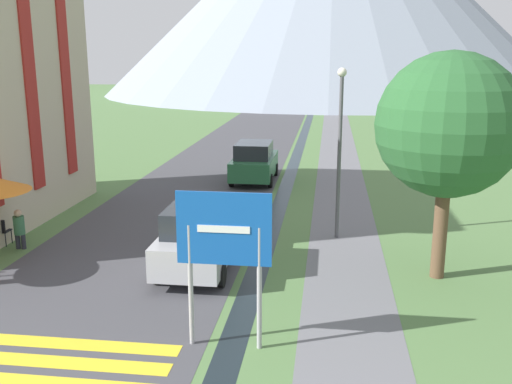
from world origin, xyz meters
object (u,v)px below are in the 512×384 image
Objects in this scene: parked_car_near at (199,237)px; parked_car_far at (254,162)px; streetlamp at (340,140)px; tree_by_path at (449,126)px; person_seated_far at (19,227)px; cafe_chair_far_left at (1,230)px; road_sign at (224,245)px.

parked_car_near is 11.10m from parked_car_far.
parked_car_near is 0.73× the size of streetlamp.
streetlamp is at bearing -64.81° from parked_car_far.
tree_by_path reaches higher than parked_car_near.
tree_by_path is at bearing 1.98° from parked_car_near.
tree_by_path is (12.05, -0.69, 3.32)m from person_seated_far.
cafe_chair_far_left is at bearing 165.65° from person_seated_far.
tree_by_path is (2.60, -3.02, 0.85)m from streetlamp.
parked_car_far is (-1.42, 15.21, -1.24)m from road_sign.
person_seated_far is at bearing 176.73° from tree_by_path.
streetlamp is (3.70, -7.86, 2.23)m from parked_car_far.
cafe_chair_far_left is (-7.88, 5.19, -1.63)m from road_sign.
road_sign is at bearing -84.68° from parked_car_far.
parked_car_near is 5.44m from streetlamp.
cafe_chair_far_left is 0.16× the size of streetlamp.
road_sign is 3.76× the size of cafe_chair_far_left.
cafe_chair_far_left is at bearing 176.11° from tree_by_path.
cafe_chair_far_left is 0.69× the size of person_seated_far.
tree_by_path is at bearing -49.37° from streetlamp.
parked_car_near is 6.51m from cafe_chair_far_left.
cafe_chair_far_left is at bearing 170.36° from parked_car_near.
person_seated_far is (0.71, -0.18, 0.16)m from cafe_chair_far_left.
tree_by_path reaches higher than person_seated_far.
parked_car_near is at bearing -90.29° from parked_car_far.
streetlamp is 0.91× the size of tree_by_path.
person_seated_far is 10.05m from streetlamp.
parked_car_far is 12.94m from tree_by_path.
road_sign reaches higher than cafe_chair_far_left.
road_sign reaches higher than person_seated_far.
parked_car_far is at bearing 60.54° from person_seated_far.
tree_by_path is (6.29, -10.88, 3.08)m from parked_car_far.
cafe_chair_far_left is 0.15× the size of tree_by_path.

